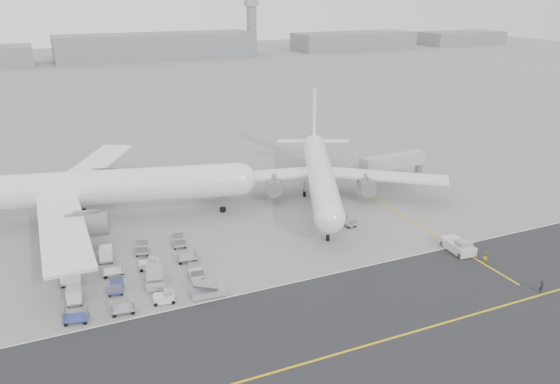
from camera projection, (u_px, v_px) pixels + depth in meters
name	position (u px, v px, depth m)	size (l,w,h in m)	color
ground	(268.00, 279.00, 73.98)	(700.00, 700.00, 0.00)	gray
taxiway	(372.00, 344.00, 60.46)	(220.00, 59.00, 0.03)	#29292B
horizon_buildings	(140.00, 60.00, 308.32)	(520.00, 28.00, 28.00)	gray
control_tower	(252.00, 26.00, 333.52)	(7.00, 7.00, 31.25)	gray
airliner_a	(78.00, 189.00, 90.33)	(58.75, 57.43, 20.61)	white
airliner_b	(320.00, 173.00, 101.89)	(44.64, 45.69, 16.69)	white
pushback_tug	(458.00, 246.00, 81.67)	(3.14, 7.47, 2.12)	beige
jet_bridge	(394.00, 163.00, 110.28)	(15.57, 3.87, 5.84)	gray
gse_cluster	(135.00, 280.00, 73.83)	(23.81, 22.94, 2.17)	#A1A1A6
stray_dolly	(348.00, 226.00, 90.77)	(1.54, 2.51, 1.54)	silver
ground_crew_a	(542.00, 286.00, 70.53)	(0.62, 0.41, 1.70)	black
ground_crew_b	(485.00, 258.00, 78.21)	(0.80, 0.62, 1.64)	gold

